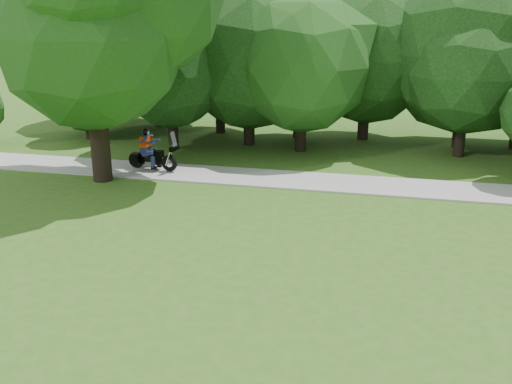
# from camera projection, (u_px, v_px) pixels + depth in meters

# --- Properties ---
(ground) EXTENTS (100.00, 100.00, 0.00)m
(ground) POSITION_uv_depth(u_px,v_px,m) (406.00, 297.00, 12.17)
(ground) COLOR #31631C
(ground) RESTS_ON ground
(walkway) EXTENTS (60.00, 2.20, 0.06)m
(walkway) POSITION_uv_depth(u_px,v_px,m) (403.00, 187.00, 19.58)
(walkway) COLOR #A4A49F
(walkway) RESTS_ON ground
(tree_line) EXTENTS (40.28, 11.89, 7.62)m
(tree_line) POSITION_uv_depth(u_px,v_px,m) (395.00, 63.00, 24.62)
(tree_line) COLOR black
(tree_line) RESTS_ON ground
(big_tree_west) EXTENTS (8.64, 6.56, 9.96)m
(big_tree_west) POSITION_uv_depth(u_px,v_px,m) (93.00, 13.00, 19.07)
(big_tree_west) COLOR black
(big_tree_west) RESTS_ON ground
(touring_motorcycle) EXTENTS (2.07, 0.76, 1.58)m
(touring_motorcycle) POSITION_uv_depth(u_px,v_px,m) (149.00, 155.00, 21.49)
(touring_motorcycle) COLOR black
(touring_motorcycle) RESTS_ON walkway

